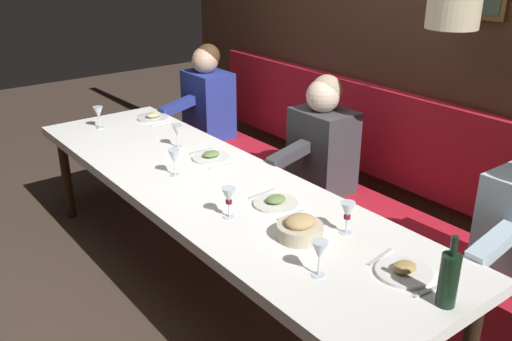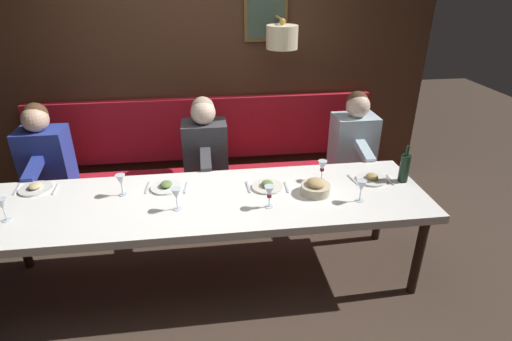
{
  "view_description": "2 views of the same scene",
  "coord_description": "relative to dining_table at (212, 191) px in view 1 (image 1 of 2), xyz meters",
  "views": [
    {
      "loc": [
        -1.59,
        -2.49,
        2.05
      ],
      "look_at": [
        0.05,
        -0.36,
        0.92
      ],
      "focal_mm": 39.16,
      "sensor_mm": 36.0,
      "label": 1
    },
    {
      "loc": [
        -2.56,
        -0.01,
        2.23
      ],
      "look_at": [
        0.05,
        -0.36,
        0.92
      ],
      "focal_mm": 28.39,
      "sensor_mm": 36.0,
      "label": 2
    }
  ],
  "objects": [
    {
      "name": "wine_glass_2",
      "position": [
        -0.17,
        -0.42,
        0.17
      ],
      "size": [
        0.07,
        0.07,
        0.16
      ],
      "color": "silver",
      "rests_on": "dining_table"
    },
    {
      "name": "diner_near",
      "position": [
        0.88,
        0.0,
        0.13
      ],
      "size": [
        0.6,
        0.4,
        0.79
      ],
      "color": "#3D3D42",
      "rests_on": "banquette_bench"
    },
    {
      "name": "place_setting_1",
      "position": [
        0.31,
        1.28,
        0.07
      ],
      "size": [
        0.24,
        0.32,
        0.05
      ],
      "color": "silver",
      "rests_on": "dining_table"
    },
    {
      "name": "bread_bowl",
      "position": [
        -0.02,
        -0.79,
        0.1
      ],
      "size": [
        0.22,
        0.22,
        0.12
      ],
      "color": "beige",
      "rests_on": "dining_table"
    },
    {
      "name": "banquette_bench",
      "position": [
        0.89,
        0.0,
        -0.46
      ],
      "size": [
        0.52,
        3.43,
        0.45
      ],
      "primitive_type": "cube",
      "color": "red",
      "rests_on": "ground_plane"
    },
    {
      "name": "place_setting_0",
      "position": [
        0.11,
        -0.46,
        0.07
      ],
      "size": [
        0.24,
        0.31,
        0.05
      ],
      "color": "silver",
      "rests_on": "dining_table"
    },
    {
      "name": "wine_glass_1",
      "position": [
        0.18,
        -0.9,
        0.17
      ],
      "size": [
        0.07,
        0.07,
        0.16
      ],
      "color": "silver",
      "rests_on": "dining_table"
    },
    {
      "name": "ground_plane",
      "position": [
        0.0,
        0.0,
        -0.68
      ],
      "size": [
        12.0,
        12.0,
        0.0
      ],
      "primitive_type": "plane",
      "color": "#423328"
    },
    {
      "name": "wine_glass_5",
      "position": [
        -0.12,
        0.21,
        0.17
      ],
      "size": [
        0.07,
        0.07,
        0.16
      ],
      "color": "silver",
      "rests_on": "dining_table"
    },
    {
      "name": "wine_glass_4",
      "position": [
        -0.11,
        1.33,
        0.17
      ],
      "size": [
        0.07,
        0.07,
        0.16
      ],
      "color": "silver",
      "rests_on": "dining_table"
    },
    {
      "name": "wine_glass_0",
      "position": [
        0.14,
        0.62,
        0.17
      ],
      "size": [
        0.07,
        0.07,
        0.16
      ],
      "color": "silver",
      "rests_on": "dining_table"
    },
    {
      "name": "back_wall_panel",
      "position": [
        1.46,
        -0.01,
        0.68
      ],
      "size": [
        0.59,
        4.63,
        2.9
      ],
      "color": "#422819",
      "rests_on": "ground_plane"
    },
    {
      "name": "wine_glass_3",
      "position": [
        -0.17,
        -1.08,
        0.17
      ],
      "size": [
        0.07,
        0.07,
        0.16
      ],
      "color": "silver",
      "rests_on": "dining_table"
    },
    {
      "name": "place_setting_2",
      "position": [
        0.12,
        -1.29,
        0.07
      ],
      "size": [
        0.24,
        0.33,
        0.05
      ],
      "color": "white",
      "rests_on": "dining_table"
    },
    {
      "name": "dining_table",
      "position": [
        0.0,
        0.0,
        0.0
      ],
      "size": [
        0.9,
        3.23,
        0.74
      ],
      "color": "white",
      "rests_on": "ground_plane"
    },
    {
      "name": "diner_middle",
      "position": [
        0.88,
        1.4,
        0.13
      ],
      "size": [
        0.6,
        0.4,
        0.79
      ],
      "color": "#283893",
      "rests_on": "banquette_bench"
    },
    {
      "name": "wine_bottle",
      "position": [
        0.08,
        -1.52,
        0.17
      ],
      "size": [
        0.08,
        0.08,
        0.3
      ],
      "color": "black",
      "rests_on": "dining_table"
    },
    {
      "name": "place_setting_3",
      "position": [
        0.2,
        0.31,
        0.07
      ],
      "size": [
        0.24,
        0.32,
        0.05
      ],
      "color": "white",
      "rests_on": "dining_table"
    }
  ]
}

